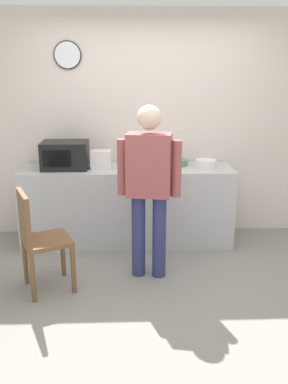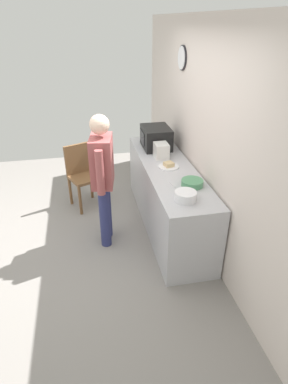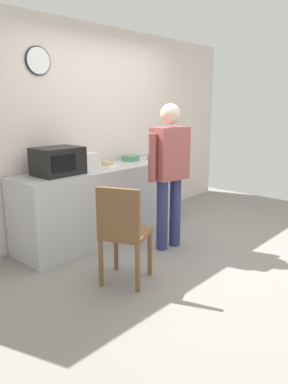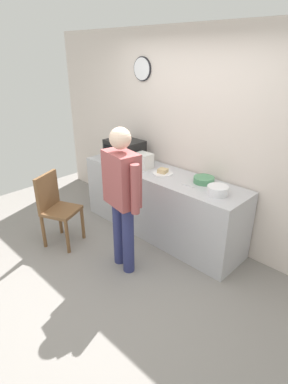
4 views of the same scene
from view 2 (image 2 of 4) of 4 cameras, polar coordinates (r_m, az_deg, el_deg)
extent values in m
plane|color=gray|center=(4.17, -11.76, -9.22)|extent=(6.00, 6.00, 0.00)
cube|color=silver|center=(3.80, 11.22, 9.45)|extent=(5.40, 0.10, 2.60)
cylinder|color=white|center=(4.43, 6.93, 22.99)|extent=(0.28, 0.03, 0.28)
cylinder|color=black|center=(4.43, 6.97, 22.99)|extent=(0.31, 0.02, 0.31)
cube|color=#B7B7BC|center=(4.24, 4.19, -0.70)|extent=(2.36, 0.62, 0.88)
cube|color=black|center=(4.60, 2.21, 9.85)|extent=(0.50, 0.38, 0.30)
cube|color=black|center=(4.62, -0.33, 9.94)|extent=(0.30, 0.01, 0.18)
cylinder|color=white|center=(4.00, 4.49, 4.61)|extent=(0.26, 0.26, 0.01)
cube|color=tan|center=(3.99, 4.51, 5.04)|extent=(0.13, 0.13, 0.05)
cylinder|color=white|center=(3.26, 7.54, -0.72)|extent=(0.23, 0.23, 0.10)
cylinder|color=#4C8E60|center=(3.57, 8.73, 1.65)|extent=(0.25, 0.25, 0.07)
cube|color=silver|center=(4.25, 3.13, 7.50)|extent=(0.22, 0.18, 0.20)
cube|color=silver|center=(5.09, 4.18, 9.93)|extent=(0.10, 0.16, 0.01)
cube|color=silver|center=(3.59, 5.08, 1.49)|extent=(0.17, 0.03, 0.01)
cylinder|color=navy|center=(3.88, -7.11, -4.56)|extent=(0.13, 0.13, 0.82)
cylinder|color=navy|center=(4.04, -6.88, -3.00)|extent=(0.13, 0.13, 0.82)
cube|color=#9E4C4C|center=(3.64, -7.64, 5.54)|extent=(0.44, 0.30, 0.58)
cylinder|color=#9E4C4C|center=(3.42, -7.98, 3.45)|extent=(0.09, 0.09, 0.52)
cylinder|color=#9E4C4C|center=(3.88, -7.27, 6.61)|extent=(0.09, 0.09, 0.52)
sphere|color=beige|center=(3.49, -8.10, 12.02)|extent=(0.22, 0.22, 0.22)
cylinder|color=brown|center=(4.64, -11.48, -1.54)|extent=(0.04, 0.04, 0.45)
cylinder|color=brown|center=(4.77, -7.61, -0.33)|extent=(0.04, 0.04, 0.45)
cylinder|color=brown|center=(4.93, -13.20, 0.18)|extent=(0.04, 0.04, 0.45)
cylinder|color=brown|center=(5.05, -9.51, 1.28)|extent=(0.04, 0.04, 0.45)
cube|color=brown|center=(4.73, -10.71, 2.53)|extent=(0.53, 0.53, 0.04)
cube|color=brown|center=(4.79, -11.90, 5.93)|extent=(0.20, 0.38, 0.45)
camera|label=1|loc=(4.98, -56.62, 9.42)|focal=38.62mm
camera|label=3|loc=(7.00, -32.22, 17.43)|focal=34.35mm
camera|label=4|loc=(2.09, -68.71, 4.72)|focal=28.78mm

